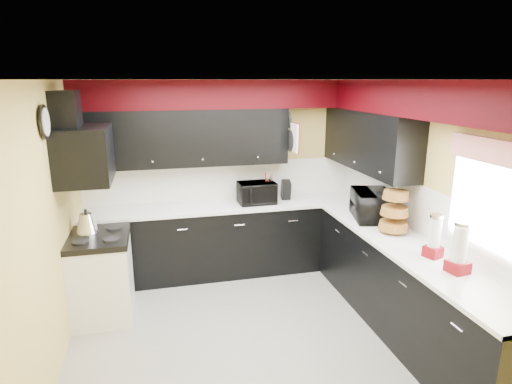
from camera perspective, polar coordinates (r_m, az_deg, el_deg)
The scene contains 35 objects.
ground at distance 4.58m, azimuth -0.32°, elevation -18.31°, with size 3.60×3.60×0.00m, color gray.
wall_back at distance 5.74m, azimuth -4.47°, elevation 2.15°, with size 3.60×0.06×2.50m, color #E0C666.
wall_right at distance 4.77m, azimuth 21.23°, elevation -1.48°, with size 0.06×3.60×2.50m, color #E0C666.
wall_left at distance 4.05m, azimuth -26.09°, elevation -4.80°, with size 0.06×3.60×2.50m, color #E0C666.
ceiling at distance 3.84m, azimuth -0.37°, elevation 14.76°, with size 3.60×3.60×0.06m, color white.
cab_back at distance 5.69m, azimuth -3.82°, elevation -6.38°, with size 3.60×0.60×0.90m, color black.
cab_right at distance 4.66m, azimuth 19.31°, elevation -12.26°, with size 0.60×3.00×0.90m, color black.
counter_back at distance 5.54m, azimuth -3.90°, elevation -1.84°, with size 3.62×0.64×0.04m, color white.
counter_right at distance 4.47m, azimuth 19.82°, elevation -6.86°, with size 0.64×3.02×0.04m, color white.
splash_back at distance 5.75m, azimuth -4.44°, elevation 1.54°, with size 3.60×0.02×0.50m, color white.
splash_right at distance 4.78m, azimuth 21.07°, elevation -2.18°, with size 0.02×3.60×0.50m, color white.
upper_back at distance 5.42m, azimuth -9.55°, elevation 7.14°, with size 2.60×0.35×0.70m, color black.
upper_right at distance 5.32m, azimuth 14.74°, elevation 6.71°, with size 0.35×1.80×0.70m, color black.
soffit_back at distance 5.43m, azimuth -4.39°, elevation 12.87°, with size 3.60×0.36×0.35m, color black.
soffit_right at distance 4.35m, azimuth 21.93°, elevation 11.42°, with size 0.36×3.24×0.35m, color black.
stove at distance 4.98m, azimuth -19.81°, elevation -10.74°, with size 0.60×0.75×0.86m, color white.
cooktop at distance 4.81m, azimuth -20.29°, elevation -5.77°, with size 0.62×0.77×0.06m, color black.
hood at distance 4.59m, azimuth -21.89°, elevation 4.68°, with size 0.50×0.78×0.55m, color black.
hood_duct at distance 4.57m, azimuth -24.03°, elevation 9.74°, with size 0.24×0.40×0.40m, color black.
window at distance 4.01m, azimuth 28.68°, elevation -0.81°, with size 0.03×0.86×0.96m, color white, non-canonical shape.
valance at distance 3.89m, azimuth 28.80°, elevation 4.82°, with size 0.04×0.88×0.20m, color red.
pan_top at distance 5.58m, azimuth 4.26°, elevation 9.57°, with size 0.03×0.22×0.40m, color black, non-canonical shape.
pan_mid at distance 5.48m, azimuth 4.63°, elevation 6.85°, with size 0.03×0.28×0.46m, color black, non-canonical shape.
pan_low at distance 5.73m, azimuth 3.81°, elevation 6.90°, with size 0.03×0.24×0.42m, color black, non-canonical shape.
cut_board at distance 5.37m, azimuth 5.14°, elevation 7.20°, with size 0.03×0.26×0.35m, color white.
baskets at distance 4.67m, azimuth 17.98°, elevation -2.39°, with size 0.27×0.27×0.50m, color brown, non-canonical shape.
clock at distance 4.10m, azimuth -26.39°, elevation 8.35°, with size 0.03×0.30×0.30m, color black, non-canonical shape.
deco_plate at distance 4.31m, azimuth 24.80°, elevation 10.11°, with size 0.03×0.24×0.24m, color white, non-canonical shape.
toaster_oven at distance 5.55m, azimuth 0.13°, elevation -0.11°, with size 0.47×0.39×0.27m, color black.
microwave at distance 5.09m, azimuth 15.20°, elevation -1.70°, with size 0.59×0.40×0.33m, color black.
utensil_crock at distance 5.62m, azimuth 1.70°, elevation -0.51°, with size 0.15×0.15×0.16m, color white.
knife_block at distance 5.74m, azimuth 4.01°, elevation 0.25°, with size 0.11×0.16×0.25m, color black.
kettle at distance 4.91m, azimuth -21.64°, elevation -3.83°, with size 0.23×0.23×0.21m, color silver, non-canonical shape.
dispenser_a at distance 4.18m, azimuth 22.68°, elevation -5.62°, with size 0.14×0.14×0.37m, color #6E0A00, non-canonical shape.
dispenser_b at distance 3.93m, azimuth 25.53°, elevation -6.82°, with size 0.16×0.16×0.42m, color maroon, non-canonical shape.
Camera 1 is at (-0.88, -3.74, 2.50)m, focal length 30.00 mm.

